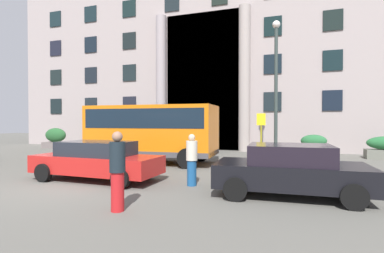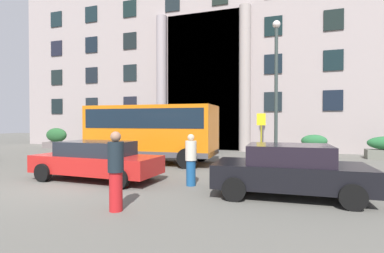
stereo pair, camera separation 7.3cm
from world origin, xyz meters
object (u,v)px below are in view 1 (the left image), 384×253
at_px(parked_sedan_far, 97,160).
at_px(hedge_planter_east, 56,138).
at_px(hedge_planter_entrance_right, 174,143).
at_px(lamppost_plaza_centre, 276,79).
at_px(parked_coupe_end, 290,170).
at_px(hedge_planter_far_east, 131,140).
at_px(hedge_planter_entrance_left, 314,146).
at_px(pedestrian_woman_dark_dress, 117,171).
at_px(pedestrian_man_red_shirt, 192,160).
at_px(bus_stop_sign, 261,132).
at_px(motorcycle_near_kerb, 101,157).
at_px(orange_minibus, 152,129).

bearing_deg(parked_sedan_far, hedge_planter_east, 140.39).
distance_m(hedge_planter_east, hedge_planter_entrance_right, 9.81).
bearing_deg(hedge_planter_east, lamppost_plaza_centre, -6.96).
distance_m(hedge_planter_east, parked_coupe_end, 19.67).
distance_m(parked_coupe_end, parked_sedan_far, 6.41).
distance_m(hedge_planter_far_east, parked_coupe_end, 13.94).
bearing_deg(hedge_planter_entrance_left, hedge_planter_entrance_right, -179.57).
relative_size(parked_sedan_far, lamppost_plaza_centre, 0.62).
height_order(pedestrian_woman_dark_dress, pedestrian_man_red_shirt, pedestrian_woman_dark_dress).
height_order(parked_coupe_end, pedestrian_woman_dark_dress, pedestrian_woman_dark_dress).
xyz_separation_m(bus_stop_sign, hedge_planter_east, (-15.83, 2.86, -0.78)).
relative_size(hedge_planter_entrance_left, motorcycle_near_kerb, 0.78).
relative_size(parked_sedan_far, pedestrian_woman_dark_dress, 2.49).
relative_size(pedestrian_woman_dark_dress, lamppost_plaza_centre, 0.25).
height_order(orange_minibus, hedge_planter_entrance_right, orange_minibus).
bearing_deg(hedge_planter_entrance_left, orange_minibus, -146.26).
bearing_deg(bus_stop_sign, hedge_planter_east, 169.75).
relative_size(hedge_planter_east, parked_sedan_far, 0.42).
bearing_deg(parked_coupe_end, hedge_planter_east, 148.73).
relative_size(pedestrian_man_red_shirt, lamppost_plaza_centre, 0.23).
relative_size(hedge_planter_entrance_left, lamppost_plaza_centre, 0.20).
bearing_deg(pedestrian_woman_dark_dress, parked_coupe_end, -19.40).
bearing_deg(motorcycle_near_kerb, lamppost_plaza_centre, 46.43).
distance_m(hedge_planter_entrance_left, pedestrian_man_red_shirt, 10.34).
height_order(hedge_planter_entrance_left, parked_coupe_end, parked_coupe_end).
xyz_separation_m(hedge_planter_entrance_right, motorcycle_near_kerb, (-0.59, -7.17, -0.14)).
height_order(hedge_planter_far_east, pedestrian_man_red_shirt, pedestrian_man_red_shirt).
distance_m(orange_minibus, hedge_planter_entrance_right, 5.32).
relative_size(hedge_planter_entrance_left, hedge_planter_entrance_right, 0.75).
xyz_separation_m(pedestrian_man_red_shirt, lamppost_plaza_centre, (2.25, 7.13, 3.46)).
bearing_deg(parked_coupe_end, parked_sedan_far, 176.64).
height_order(parked_coupe_end, motorcycle_near_kerb, parked_coupe_end).
relative_size(hedge_planter_entrance_left, hedge_planter_east, 0.77).
distance_m(hedge_planter_entrance_left, hedge_planter_east, 18.52).
bearing_deg(bus_stop_sign, hedge_planter_far_east, 163.79).
relative_size(orange_minibus, bus_stop_sign, 2.59).
bearing_deg(parked_sedan_far, hedge_planter_entrance_left, 52.77).
relative_size(orange_minibus, parked_coupe_end, 1.55).
xyz_separation_m(hedge_planter_far_east, parked_sedan_far, (4.01, -9.15, -0.05)).
relative_size(bus_stop_sign, hedge_planter_east, 1.28).
xyz_separation_m(hedge_planter_entrance_left, parked_sedan_far, (-7.70, -9.66, 0.08)).
distance_m(hedge_planter_entrance_right, lamppost_plaza_centre, 7.96).
xyz_separation_m(orange_minibus, pedestrian_man_red_shirt, (3.50, -4.23, -0.85)).
height_order(hedge_planter_far_east, parked_sedan_far, hedge_planter_far_east).
xyz_separation_m(hedge_planter_entrance_left, parked_coupe_end, (-1.29, -9.77, 0.10)).
xyz_separation_m(hedge_planter_entrance_right, lamppost_plaza_centre, (6.69, -2.23, 3.70)).
bearing_deg(pedestrian_woman_dark_dress, hedge_planter_entrance_left, 12.76).
bearing_deg(hedge_planter_east, pedestrian_woman_dark_dress, -42.12).
distance_m(parked_coupe_end, lamppost_plaza_centre, 8.31).
bearing_deg(hedge_planter_entrance_left, motorcycle_near_kerb, -142.12).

